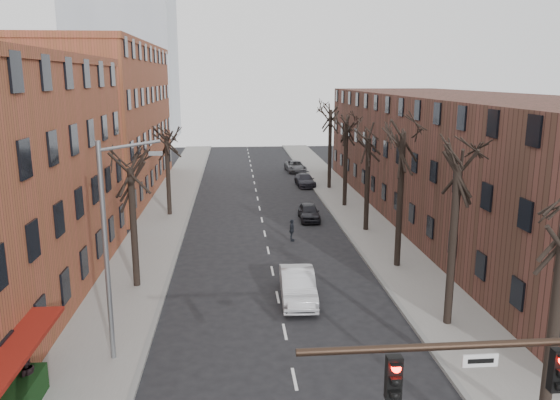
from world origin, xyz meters
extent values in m
cube|color=gray|center=(-8.00, 35.00, 0.07)|extent=(4.00, 90.00, 0.15)
cube|color=gray|center=(8.00, 35.00, 0.07)|extent=(4.00, 90.00, 0.15)
cube|color=brown|center=(-16.00, 44.00, 7.00)|extent=(12.00, 28.00, 14.00)
cube|color=#532E27|center=(16.00, 30.00, 5.00)|extent=(12.00, 50.00, 10.00)
cylinder|color=black|center=(3.00, -1.00, 6.00)|extent=(8.00, 0.16, 0.16)
cube|color=black|center=(4.50, -1.00, 5.35)|extent=(0.32, 0.22, 0.95)
cube|color=black|center=(1.00, -1.00, 5.35)|extent=(0.32, 0.22, 0.95)
cube|color=silver|center=(2.80, -1.00, 5.65)|extent=(0.75, 0.04, 0.28)
cylinder|color=slate|center=(-7.20, 10.00, 4.50)|extent=(0.20, 0.20, 9.00)
cylinder|color=slate|center=(-6.10, 10.00, 8.80)|extent=(2.39, 0.12, 0.46)
cube|color=slate|center=(-5.10, 10.00, 8.50)|extent=(0.50, 0.22, 0.14)
imported|color=#B9BBC1|center=(1.00, 15.51, 0.81)|extent=(1.88, 4.96, 1.61)
imported|color=black|center=(3.80, 31.68, 0.67)|extent=(1.66, 3.97, 1.34)
imported|color=black|center=(5.30, 45.74, 0.65)|extent=(1.97, 4.52, 1.29)
imported|color=#5A5C62|center=(5.30, 54.83, 0.65)|extent=(2.44, 4.82, 1.31)
imported|color=black|center=(-9.60, 7.28, 0.98)|extent=(1.02, 0.98, 1.66)
imported|color=black|center=(1.81, 26.01, 0.78)|extent=(0.53, 0.97, 1.57)
camera|label=1|loc=(-2.14, -10.77, 11.31)|focal=35.00mm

